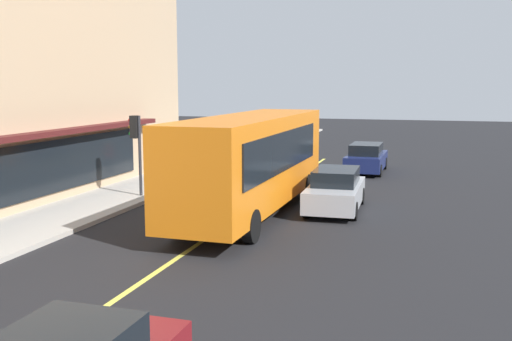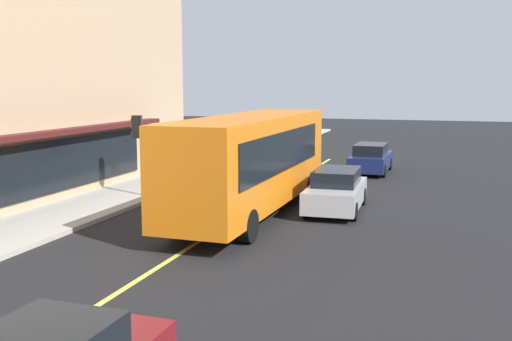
% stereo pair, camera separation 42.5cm
% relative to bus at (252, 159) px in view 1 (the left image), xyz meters
% --- Properties ---
extents(ground, '(120.00, 120.00, 0.00)m').
position_rel_bus_xyz_m(ground, '(-1.63, 0.36, -1.99)').
color(ground, black).
extents(sidewalk, '(80.00, 3.18, 0.15)m').
position_rel_bus_xyz_m(sidewalk, '(-1.63, 6.11, -1.91)').
color(sidewalk, '#B2ADA3').
rests_on(sidewalk, ground).
extents(lane_centre_stripe, '(36.00, 0.16, 0.01)m').
position_rel_bus_xyz_m(lane_centre_stripe, '(-1.63, 0.36, -1.98)').
color(lane_centre_stripe, '#D8D14C').
rests_on(lane_centre_stripe, ground).
extents(bus, '(11.17, 2.73, 3.50)m').
position_rel_bus_xyz_m(bus, '(0.00, 0.00, 0.00)').
color(bus, orange).
rests_on(bus, ground).
extents(traffic_light, '(0.30, 0.52, 3.20)m').
position_rel_bus_xyz_m(traffic_light, '(1.51, 5.30, 0.55)').
color(traffic_light, '#2D2D33').
rests_on(traffic_light, sidewalk).
extents(car_silver, '(4.36, 1.98, 1.52)m').
position_rel_bus_xyz_m(car_silver, '(1.60, -2.69, -1.24)').
color(car_silver, '#B7BABF').
rests_on(car_silver, ground).
extents(car_navy, '(4.32, 1.90, 1.52)m').
position_rel_bus_xyz_m(car_navy, '(11.43, -2.72, -1.24)').
color(car_navy, navy).
rests_on(car_navy, ground).
extents(pedestrian_mid_block, '(0.34, 0.34, 1.57)m').
position_rel_bus_xyz_m(pedestrian_mid_block, '(6.42, 5.85, -0.90)').
color(pedestrian_mid_block, black).
rests_on(pedestrian_mid_block, sidewalk).
extents(pedestrian_at_corner, '(0.34, 0.34, 1.85)m').
position_rel_bus_xyz_m(pedestrian_at_corner, '(8.70, 6.99, -0.71)').
color(pedestrian_at_corner, black).
rests_on(pedestrian_at_corner, sidewalk).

